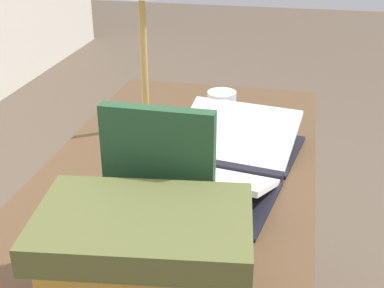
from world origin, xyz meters
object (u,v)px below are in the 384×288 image
Objects in this scene: open_book at (221,160)px; reading_lamp at (142,6)px; book_stack_tall at (145,262)px; book_standing_upright at (159,185)px; coffee_mug at (221,109)px.

reading_lamp is (0.21, 0.24, 0.29)m from open_book.
book_standing_upright is at bearing 7.33° from book_stack_tall.
reading_lamp is at bearing 19.63° from book_standing_upright.
open_book is 0.26m from coffee_mug.
book_standing_upright is (-0.32, 0.05, 0.11)m from open_book.
coffee_mug reaches higher than open_book.
book_stack_tall is 3.07× the size of coffee_mug.
open_book is at bearing -4.35° from book_stack_tall.
book_standing_upright is at bearing 178.84° from coffee_mug.
book_stack_tall reaches higher than open_book.
reading_lamp reaches higher than coffee_mug.
coffee_mug is (0.26, 0.04, 0.02)m from open_book.
book_standing_upright is 0.59m from coffee_mug.
book_stack_tall is at bearing -179.42° from coffee_mug.
coffee_mug is at bearing 19.03° from open_book.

